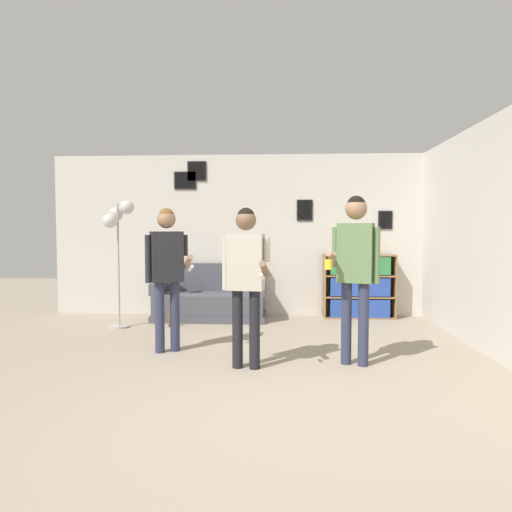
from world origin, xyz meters
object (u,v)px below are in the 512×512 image
(bookshelf, at_px, (359,286))
(bottle_on_floor, at_px, (170,319))
(floor_lamp, at_px, (118,226))
(couch, at_px, (211,301))
(drinking_cup, at_px, (347,251))
(person_player_foreground_left, at_px, (167,264))
(person_watcher_holding_cup, at_px, (355,260))
(person_player_foreground_center, at_px, (246,270))

(bookshelf, distance_m, bottle_on_floor, 3.07)
(bookshelf, xyz_separation_m, floor_lamp, (-3.65, -0.95, 0.98))
(couch, relative_size, bottle_on_floor, 6.43)
(couch, bearing_deg, bottle_on_floor, -126.60)
(floor_lamp, distance_m, drinking_cup, 3.61)
(couch, distance_m, bookshelf, 2.43)
(person_player_foreground_left, distance_m, bottle_on_floor, 1.70)
(bookshelf, distance_m, drinking_cup, 0.61)
(bookshelf, relative_size, person_watcher_holding_cup, 0.65)
(floor_lamp, distance_m, person_player_foreground_left, 1.73)
(person_watcher_holding_cup, bearing_deg, person_player_foreground_left, 168.74)
(bottle_on_floor, relative_size, drinking_cup, 2.71)
(bookshelf, xyz_separation_m, person_player_foreground_left, (-2.60, -2.25, 0.52))
(floor_lamp, bearing_deg, person_watcher_holding_cup, -28.59)
(person_player_foreground_center, distance_m, bottle_on_floor, 2.53)
(couch, height_order, person_watcher_holding_cup, person_watcher_holding_cup)
(person_player_foreground_center, xyz_separation_m, drinking_cup, (1.44, 2.85, 0.08))
(floor_lamp, height_order, person_player_foreground_left, floor_lamp)
(bookshelf, bearing_deg, floor_lamp, -165.36)
(person_watcher_holding_cup, height_order, drinking_cup, person_watcher_holding_cup)
(bookshelf, relative_size, drinking_cup, 11.23)
(couch, relative_size, drinking_cup, 17.43)
(person_player_foreground_center, distance_m, drinking_cup, 3.20)
(bookshelf, bearing_deg, drinking_cup, 179.90)
(person_player_foreground_center, height_order, person_watcher_holding_cup, person_watcher_holding_cup)
(person_player_foreground_center, bearing_deg, person_watcher_holding_cup, 8.98)
(couch, bearing_deg, drinking_cup, 5.08)
(couch, xyz_separation_m, floor_lamp, (-1.24, -0.76, 1.20))
(person_player_foreground_left, bearing_deg, person_player_foreground_center, -31.71)
(person_watcher_holding_cup, xyz_separation_m, drinking_cup, (0.30, 2.67, -0.02))
(drinking_cup, bearing_deg, couch, -174.92)
(person_player_foreground_left, height_order, bottle_on_floor, person_player_foreground_left)
(bookshelf, xyz_separation_m, person_player_foreground_center, (-1.63, -2.85, 0.50))
(person_watcher_holding_cup, bearing_deg, floor_lamp, 151.41)
(couch, bearing_deg, person_watcher_holding_cup, -52.24)
(person_player_foreground_left, relative_size, drinking_cup, 16.41)
(person_player_foreground_left, relative_size, bottle_on_floor, 6.05)
(person_player_foreground_center, xyz_separation_m, bottle_on_floor, (-1.28, 1.99, -0.91))
(couch, distance_m, bottle_on_floor, 0.85)
(drinking_cup, bearing_deg, floor_lamp, -164.56)
(person_player_foreground_center, bearing_deg, bottle_on_floor, 122.74)
(person_player_foreground_left, distance_m, person_player_foreground_center, 1.14)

